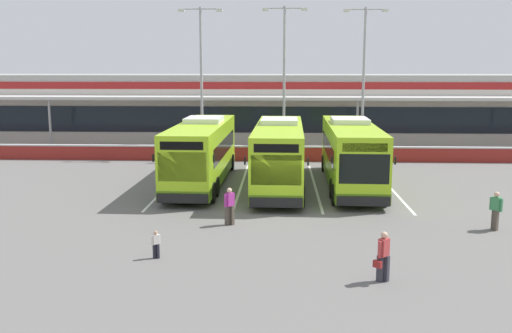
% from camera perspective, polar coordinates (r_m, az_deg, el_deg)
% --- Properties ---
extents(ground_plane, '(200.00, 200.00, 0.00)m').
position_cam_1_polar(ground_plane, '(26.65, 2.18, -4.52)').
color(ground_plane, '#605E5B').
extents(terminal_building, '(70.00, 13.00, 6.00)m').
position_cam_1_polar(terminal_building, '(52.84, 2.36, 5.99)').
color(terminal_building, beige).
rests_on(terminal_building, ground).
extents(red_barrier_wall, '(60.00, 0.40, 1.10)m').
position_cam_1_polar(red_barrier_wall, '(40.77, 2.30, 1.33)').
color(red_barrier_wall, maroon).
rests_on(red_barrier_wall, ground).
extents(coach_bus_leftmost, '(3.05, 12.20, 3.78)m').
position_cam_1_polar(coach_bus_leftmost, '(32.68, -5.45, 1.33)').
color(coach_bus_leftmost, '#9ED11E').
rests_on(coach_bus_leftmost, ground).
extents(coach_bus_left_centre, '(3.05, 12.20, 3.78)m').
position_cam_1_polar(coach_bus_left_centre, '(31.74, 2.32, 1.11)').
color(coach_bus_left_centre, '#9ED11E').
rests_on(coach_bus_left_centre, ground).
extents(coach_bus_centre, '(3.05, 12.20, 3.78)m').
position_cam_1_polar(coach_bus_centre, '(32.42, 9.50, 1.17)').
color(coach_bus_centre, '#9ED11E').
rests_on(coach_bus_centre, ground).
extents(bay_stripe_far_west, '(0.14, 13.00, 0.01)m').
position_cam_1_polar(bay_stripe_far_west, '(33.12, -8.73, -1.76)').
color(bay_stripe_far_west, silver).
rests_on(bay_stripe_far_west, ground).
extents(bay_stripe_west, '(0.14, 13.00, 0.01)m').
position_cam_1_polar(bay_stripe_west, '(32.57, -1.46, -1.84)').
color(bay_stripe_west, silver).
rests_on(bay_stripe_west, ground).
extents(bay_stripe_mid_west, '(0.14, 13.00, 0.01)m').
position_cam_1_polar(bay_stripe_mid_west, '(32.56, 5.94, -1.90)').
color(bay_stripe_mid_west, silver).
rests_on(bay_stripe_mid_west, ground).
extents(bay_stripe_centre, '(0.14, 13.00, 0.01)m').
position_cam_1_polar(bay_stripe_centre, '(33.08, 13.22, -1.92)').
color(bay_stripe_centre, silver).
rests_on(bay_stripe_centre, ground).
extents(pedestrian_with_handbag, '(0.57, 0.57, 1.62)m').
position_cam_1_polar(pedestrian_with_handbag, '(18.37, 12.68, -8.72)').
color(pedestrian_with_handbag, '#33333D').
rests_on(pedestrian_with_handbag, ground).
extents(pedestrian_in_dark_coat, '(0.42, 0.47, 1.62)m').
position_cam_1_polar(pedestrian_in_dark_coat, '(24.20, -2.68, -3.89)').
color(pedestrian_in_dark_coat, '#4C4238').
rests_on(pedestrian_in_dark_coat, ground).
extents(pedestrian_child, '(0.30, 0.24, 1.00)m').
position_cam_1_polar(pedestrian_child, '(20.43, -10.04, -7.63)').
color(pedestrian_child, black).
rests_on(pedestrian_child, ground).
extents(pedestrian_near_bin, '(0.42, 0.46, 1.62)m').
position_cam_1_polar(pedestrian_near_bin, '(25.43, 22.98, -4.00)').
color(pedestrian_near_bin, '#4C4238').
rests_on(pedestrian_near_bin, ground).
extents(lamp_post_west, '(3.24, 0.28, 11.00)m').
position_cam_1_polar(lamp_post_west, '(42.71, -5.52, 9.41)').
color(lamp_post_west, '#9E9EA3').
rests_on(lamp_post_west, ground).
extents(lamp_post_centre, '(3.24, 0.28, 11.00)m').
position_cam_1_polar(lamp_post_centre, '(42.00, 2.86, 9.44)').
color(lamp_post_centre, '#9E9EA3').
rests_on(lamp_post_centre, ground).
extents(lamp_post_east, '(3.24, 0.28, 11.00)m').
position_cam_1_polar(lamp_post_east, '(43.51, 10.79, 9.29)').
color(lamp_post_east, '#9E9EA3').
rests_on(lamp_post_east, ground).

